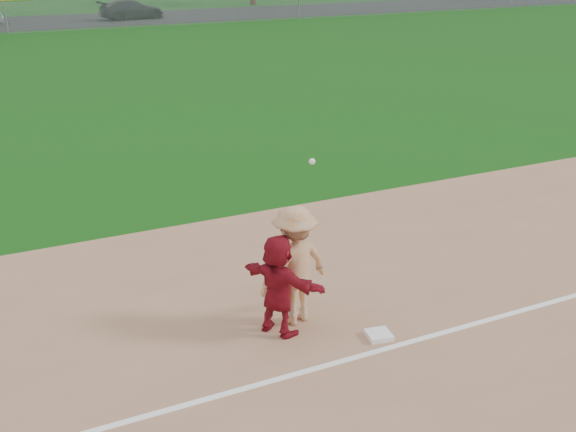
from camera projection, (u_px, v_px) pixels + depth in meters
name	position (u px, v px, depth m)	size (l,w,h in m)	color
ground	(333.00, 331.00, 10.63)	(160.00, 160.00, 0.00)	#10470D
foul_line	(362.00, 356.00, 9.95)	(60.00, 0.10, 0.01)	white
first_base	(379.00, 335.00, 10.40)	(0.34, 0.34, 0.08)	white
base_runner	(278.00, 285.00, 10.30)	(1.42, 0.45, 1.53)	maroon
car_right	(132.00, 9.00, 52.00)	(1.90, 4.67, 1.35)	black
first_base_play	(295.00, 265.00, 10.57)	(1.30, 0.92, 2.56)	#A5A5A8
outfield_fence	(4.00, 1.00, 43.38)	(110.00, 0.12, 110.00)	#999EA0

